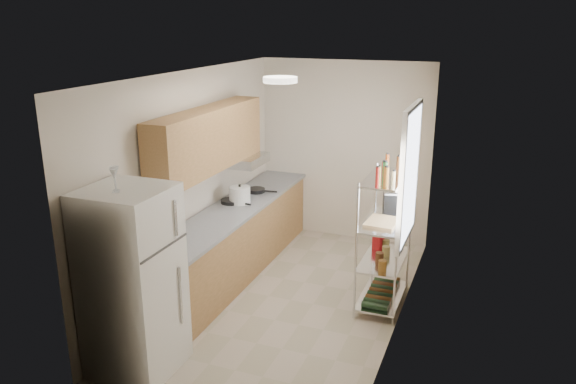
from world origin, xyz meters
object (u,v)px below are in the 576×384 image
at_px(rice_cooker, 240,195).
at_px(espresso_machine, 390,202).
at_px(cutting_board, 382,222).
at_px(refrigerator, 133,282).
at_px(frying_pan_large, 231,201).

xyz_separation_m(rice_cooker, espresso_machine, (1.90, 0.02, 0.13)).
distance_m(rice_cooker, cutting_board, 1.93).
distance_m(cutting_board, espresso_machine, 0.41).
bearing_deg(refrigerator, espresso_machine, 51.71).
xyz_separation_m(refrigerator, rice_cooker, (-0.05, 2.33, 0.13)).
relative_size(refrigerator, rice_cooker, 6.58).
height_order(refrigerator, rice_cooker, refrigerator).
xyz_separation_m(rice_cooker, frying_pan_large, (-0.11, -0.04, -0.09)).
relative_size(frying_pan_large, espresso_machine, 1.05).
distance_m(frying_pan_large, cutting_board, 2.04).
height_order(frying_pan_large, cutting_board, cutting_board).
xyz_separation_m(refrigerator, cutting_board, (1.85, 1.95, 0.15)).
relative_size(refrigerator, espresso_machine, 7.08).
bearing_deg(refrigerator, rice_cooker, 91.13).
bearing_deg(refrigerator, frying_pan_large, 93.85).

